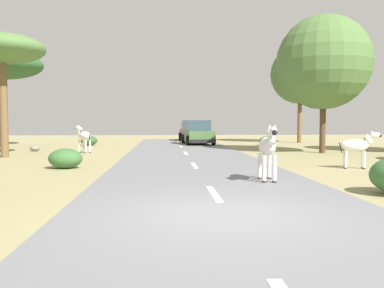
# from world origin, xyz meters

# --- Properties ---
(ground_plane) EXTENTS (90.00, 90.00, 0.00)m
(ground_plane) POSITION_xyz_m (0.00, 0.00, 0.00)
(ground_plane) COLOR #998E60
(road) EXTENTS (6.00, 64.00, 0.05)m
(road) POSITION_xyz_m (0.12, 0.00, 0.03)
(road) COLOR slate
(road) RESTS_ON ground_plane
(lane_markings) EXTENTS (0.16, 56.00, 0.01)m
(lane_markings) POSITION_xyz_m (0.12, -1.00, 0.05)
(lane_markings) COLOR silver
(lane_markings) RESTS_ON road
(zebra_0) EXTENTS (0.49, 1.65, 1.55)m
(zebra_0) POSITION_xyz_m (1.80, 3.84, 0.98)
(zebra_0) COLOR silver
(zebra_0) RESTS_ON road
(zebra_1) EXTENTS (1.19, 1.34, 1.50)m
(zebra_1) POSITION_xyz_m (-5.34, 15.32, 0.90)
(zebra_1) COLOR silver
(zebra_1) RESTS_ON ground_plane
(zebra_2) EXTENTS (1.42, 0.60, 1.36)m
(zebra_2) POSITION_xyz_m (5.84, 7.01, 0.81)
(zebra_2) COLOR silver
(zebra_2) RESTS_ON ground_plane
(car_0) EXTENTS (2.06, 4.36, 1.74)m
(car_0) POSITION_xyz_m (1.34, 28.32, 0.85)
(car_0) COLOR red
(car_0) RESTS_ON road
(car_1) EXTENTS (2.27, 4.46, 1.74)m
(car_1) POSITION_xyz_m (1.45, 22.68, 0.85)
(car_1) COLOR #476B38
(car_1) RESTS_ON road
(tree_1) EXTENTS (4.99, 4.99, 7.32)m
(tree_1) POSITION_xyz_m (7.47, 14.30, 4.82)
(tree_1) COLOR #4C3823
(tree_1) RESTS_ON ground_plane
(tree_2) EXTENTS (4.69, 4.69, 7.80)m
(tree_2) POSITION_xyz_m (9.83, 25.04, 5.44)
(tree_2) COLOR brown
(tree_2) RESTS_ON ground_plane
(tree_3) EXTENTS (3.87, 3.87, 5.75)m
(tree_3) POSITION_xyz_m (-8.49, 12.68, 5.00)
(tree_3) COLOR brown
(tree_3) RESTS_ON ground_plane
(tree_4) EXTENTS (5.35, 5.35, 6.36)m
(tree_4) POSITION_xyz_m (-11.69, 20.78, 5.39)
(tree_4) COLOR brown
(tree_4) RESTS_ON ground_plane
(bush_1) EXTENTS (1.19, 1.07, 0.72)m
(bush_1) POSITION_xyz_m (-4.53, 7.79, 0.36)
(bush_1) COLOR #386633
(bush_1) RESTS_ON ground_plane
(bush_3) EXTENTS (1.12, 1.01, 0.67)m
(bush_3) POSITION_xyz_m (6.24, 21.23, 0.34)
(bush_3) COLOR #386633
(bush_3) RESTS_ON ground_plane
(bush_4) EXTENTS (1.15, 1.04, 0.69)m
(bush_4) POSITION_xyz_m (-6.32, 22.29, 0.35)
(bush_4) COLOR #2D5628
(bush_4) RESTS_ON ground_plane
(rock_1) EXTENTS (0.53, 0.58, 0.35)m
(rock_1) POSITION_xyz_m (-8.34, 16.67, 0.17)
(rock_1) COLOR gray
(rock_1) RESTS_ON ground_plane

